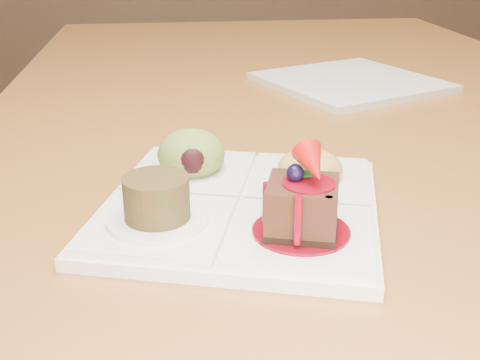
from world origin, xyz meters
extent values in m
cube|color=#956126|center=(0.00, 0.00, 0.73)|extent=(1.00, 1.80, 0.04)
cylinder|color=#956126|center=(-0.44, 0.84, 0.35)|extent=(0.06, 0.06, 0.71)
cylinder|color=#956126|center=(0.44, 0.84, 0.35)|extent=(0.06, 0.06, 0.71)
cube|color=silver|center=(-0.17, -0.32, 0.76)|extent=(0.31, 0.31, 0.01)
cube|color=silver|center=(-0.13, -0.40, 0.77)|extent=(0.15, 0.15, 0.01)
cube|color=silver|center=(-0.25, -0.36, 0.77)|extent=(0.15, 0.15, 0.01)
cube|color=silver|center=(-0.21, -0.25, 0.77)|extent=(0.15, 0.15, 0.01)
cube|color=silver|center=(-0.10, -0.28, 0.77)|extent=(0.15, 0.15, 0.01)
cylinder|color=#68030F|center=(-0.13, -0.40, 0.77)|extent=(0.08, 0.08, 0.00)
cube|color=black|center=(-0.13, -0.40, 0.77)|extent=(0.07, 0.07, 0.01)
cube|color=#371A0F|center=(-0.13, -0.40, 0.79)|extent=(0.07, 0.07, 0.04)
cylinder|color=#68030F|center=(-0.13, -0.40, 0.81)|extent=(0.04, 0.04, 0.00)
sphere|color=black|center=(-0.14, -0.39, 0.82)|extent=(0.01, 0.01, 0.01)
cone|color=#A3100A|center=(-0.12, -0.40, 0.83)|extent=(0.03, 0.04, 0.04)
cube|color=#134F15|center=(-0.13, -0.39, 0.82)|extent=(0.01, 0.02, 0.01)
cube|color=#134F15|center=(-0.13, -0.38, 0.82)|extent=(0.02, 0.02, 0.01)
cylinder|color=#68030F|center=(-0.14, -0.43, 0.79)|extent=(0.01, 0.01, 0.04)
cylinder|color=#68030F|center=(-0.12, -0.43, 0.79)|extent=(0.01, 0.01, 0.04)
cylinder|color=#68030F|center=(-0.16, -0.39, 0.79)|extent=(0.01, 0.01, 0.03)
cylinder|color=silver|center=(-0.25, -0.36, 0.77)|extent=(0.09, 0.09, 0.00)
cylinder|color=#4C2815|center=(-0.25, -0.36, 0.79)|extent=(0.06, 0.06, 0.04)
cylinder|color=#49270F|center=(-0.25, -0.36, 0.80)|extent=(0.05, 0.05, 0.00)
ellipsoid|color=olive|center=(-0.21, -0.25, 0.78)|extent=(0.07, 0.07, 0.05)
ellipsoid|color=black|center=(-0.21, -0.27, 0.79)|extent=(0.03, 0.03, 0.03)
ellipsoid|color=gold|center=(-0.10, -0.28, 0.78)|extent=(0.07, 0.07, 0.04)
cube|color=orange|center=(-0.08, -0.28, 0.78)|extent=(0.02, 0.02, 0.01)
cube|color=#376916|center=(-0.09, -0.26, 0.78)|extent=(0.02, 0.02, 0.02)
cube|color=orange|center=(-0.10, -0.27, 0.78)|extent=(0.02, 0.02, 0.02)
cube|color=#376916|center=(-0.11, -0.28, 0.78)|extent=(0.02, 0.02, 0.02)
cube|color=orange|center=(-0.10, -0.29, 0.78)|extent=(0.02, 0.02, 0.02)
cube|color=#376916|center=(-0.09, -0.29, 0.78)|extent=(0.02, 0.02, 0.01)
cube|color=orange|center=(-0.08, -0.29, 0.78)|extent=(0.02, 0.02, 0.01)
cube|color=silver|center=(0.07, 0.14, 0.76)|extent=(0.33, 0.33, 0.01)
camera|label=1|loc=(-0.23, -0.82, 1.00)|focal=45.00mm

